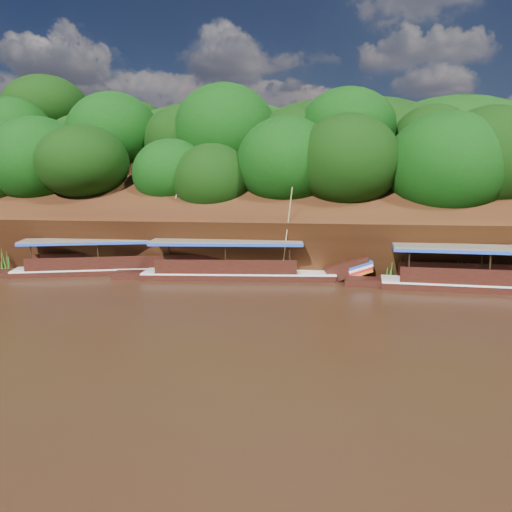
{
  "coord_description": "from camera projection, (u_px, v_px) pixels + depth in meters",
  "views": [
    {
      "loc": [
        4.22,
        -23.31,
        6.13
      ],
      "look_at": [
        -0.83,
        7.0,
        1.75
      ],
      "focal_mm": 35.0,
      "sensor_mm": 36.0,
      "label": 1
    }
  ],
  "objects": [
    {
      "name": "reeds",
      "position": [
        241.0,
        262.0,
        33.8
      ],
      "size": [
        49.36,
        2.49,
        2.26
      ],
      "color": "#296D1B",
      "rests_on": "ground"
    },
    {
      "name": "boat_1",
      "position": [
        250.0,
        270.0,
        32.8
      ],
      "size": [
        15.03,
        3.95,
        6.47
      ],
      "rotation": [
        0.0,
        0.0,
        0.12
      ],
      "color": "black",
      "rests_on": "ground"
    },
    {
      "name": "ground",
      "position": [
        249.0,
        312.0,
        24.31
      ],
      "size": [
        160.0,
        160.0,
        0.0
      ],
      "primitive_type": "plane",
      "color": "black",
      "rests_on": "ground"
    },
    {
      "name": "boat_2",
      "position": [
        124.0,
        265.0,
        34.96
      ],
      "size": [
        15.22,
        6.99,
        6.08
      ],
      "rotation": [
        0.0,
        0.0,
        0.34
      ],
      "color": "black",
      "rests_on": "ground"
    },
    {
      "name": "riverbank",
      "position": [
        292.0,
        231.0,
        46.24
      ],
      "size": [
        120.0,
        30.06,
        19.4
      ],
      "color": "black",
      "rests_on": "ground"
    }
  ]
}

